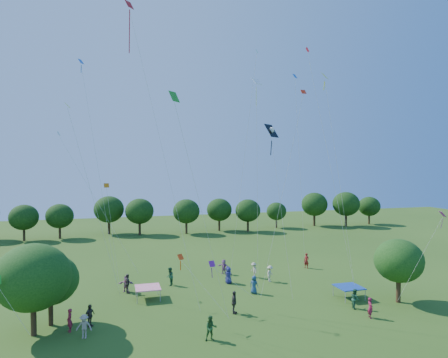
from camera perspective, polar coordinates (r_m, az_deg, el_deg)
near_tree_west at (r=31.87m, az=-25.64°, el=-12.54°), size 5.25×5.25×6.52m
near_tree_north at (r=33.44m, az=-23.57°, el=-13.06°), size 4.15×4.15×5.32m
near_tree_east at (r=38.75m, az=23.70°, el=-10.65°), size 4.19×4.19×5.57m
treeline at (r=70.98m, az=-10.37°, el=-4.47°), size 88.01×8.77×6.77m
tent_red_stripe at (r=37.75m, az=-10.83°, el=-14.99°), size 2.20×2.20×1.10m
tent_blue at (r=38.96m, az=17.42°, el=-14.50°), size 2.20×2.20×1.10m
crowd_person_0 at (r=38.72m, az=4.31°, el=-14.82°), size 0.92×0.90×1.69m
crowd_person_1 at (r=48.48m, az=11.69°, el=-11.36°), size 0.73×0.78×1.76m
crowd_person_2 at (r=36.65m, az=18.20°, el=-15.94°), size 0.63×0.90×1.64m
crowd_person_3 at (r=42.56m, az=6.59°, el=-13.28°), size 1.11×1.12×1.67m
crowd_person_4 at (r=33.81m, az=1.45°, el=-17.21°), size 0.92×1.19×1.84m
crowd_person_5 at (r=45.09m, az=-0.04°, el=-12.43°), size 1.35×1.53×1.62m
crowd_person_6 at (r=41.93m, az=0.56°, el=-13.49°), size 0.78×0.95×1.69m
crowd_person_7 at (r=32.51m, az=-21.20°, el=-18.31°), size 0.61×0.73×1.66m
crowd_person_8 at (r=41.37m, az=-7.76°, el=-13.64°), size 0.74×1.00×1.81m
crowd_person_9 at (r=31.11m, az=-19.36°, el=-19.24°), size 1.17×0.71×1.67m
crowd_person_10 at (r=39.78m, az=-13.63°, el=-14.32°), size 0.49×1.07×1.81m
crowd_person_11 at (r=40.28m, az=-13.81°, el=-14.32°), size 1.51×0.84×1.53m
crowd_person_12 at (r=41.67m, az=0.70°, el=-13.62°), size 0.92×0.71×1.65m
crowd_person_13 at (r=34.96m, az=20.16°, el=-16.87°), size 0.49×0.66×1.62m
crowd_person_14 at (r=29.21m, az=-1.88°, el=-20.52°), size 0.87×0.50×1.72m
crowd_person_15 at (r=43.84m, az=4.28°, el=-12.85°), size 0.61×1.12×1.63m
crowd_person_16 at (r=32.91m, az=-18.64°, el=-18.01°), size 0.97×1.05×1.68m
pirate_kite at (r=32.95m, az=6.87°, el=6.52°), size 1.99×2.23×14.10m
red_high_kite at (r=30.65m, az=-11.57°, el=15.41°), size 5.22×2.04×22.66m
small_kite_0 at (r=32.82m, az=9.50°, el=3.58°), size 3.64×0.74×16.86m
small_kite_1 at (r=30.66m, az=-5.40°, el=-12.23°), size 3.19×3.39×4.01m
small_kite_2 at (r=35.36m, az=14.92°, el=8.74°), size 3.81×0.84×18.50m
small_kite_3 at (r=24.12m, az=-5.61°, el=5.41°), size 4.56×3.40×15.04m
small_kite_4 at (r=39.49m, az=-18.64°, el=8.51°), size 3.32×3.11×20.67m
small_kite_5 at (r=32.89m, az=27.97°, el=-6.35°), size 1.14×3.72×7.45m
small_kite_6 at (r=43.39m, az=-19.84°, el=0.97°), size 7.93×4.63×14.23m
small_kite_7 at (r=37.07m, az=3.21°, el=5.56°), size 1.76×3.12×21.10m
small_kite_8 at (r=36.74m, az=13.88°, el=7.37°), size 4.25×1.61×21.14m
small_kite_9 at (r=38.13m, az=-16.12°, el=-3.59°), size 1.27×0.82×9.08m
small_kite_10 at (r=32.60m, az=-19.56°, el=2.53°), size 3.93×1.89×15.40m
small_kite_12 at (r=43.15m, az=10.46°, el=7.51°), size 2.08×1.16×20.27m
small_kite_13 at (r=33.30m, az=-1.19°, el=-12.63°), size 3.53×1.38×2.93m
small_kite_14 at (r=30.44m, az=4.70°, el=8.34°), size 1.60×3.05×17.21m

